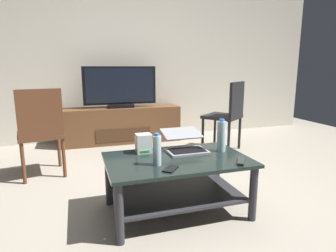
# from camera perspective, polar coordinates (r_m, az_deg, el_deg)

# --- Properties ---
(ground_plane) EXTENTS (7.68, 7.68, 0.00)m
(ground_plane) POSITION_cam_1_polar(r_m,az_deg,el_deg) (2.63, 3.36, -14.11)
(ground_plane) COLOR #9E9384
(back_wall) EXTENTS (6.40, 0.12, 2.80)m
(back_wall) POSITION_cam_1_polar(r_m,az_deg,el_deg) (4.75, -7.48, 14.67)
(back_wall) COLOR beige
(back_wall) RESTS_ON ground
(coffee_table) EXTENTS (1.09, 0.68, 0.45)m
(coffee_table) POSITION_cam_1_polar(r_m,az_deg,el_deg) (2.30, 1.80, -9.60)
(coffee_table) COLOR black
(coffee_table) RESTS_ON ground
(media_cabinet) EXTENTS (1.78, 0.42, 0.54)m
(media_cabinet) POSITION_cam_1_polar(r_m,az_deg,el_deg) (4.48, -9.18, 0.25)
(media_cabinet) COLOR brown
(media_cabinet) RESTS_ON ground
(television) EXTENTS (1.08, 0.20, 0.61)m
(television) POSITION_cam_1_polar(r_m,az_deg,el_deg) (4.38, -9.38, 7.37)
(television) COLOR black
(television) RESTS_ON media_cabinet
(dining_chair) EXTENTS (0.62, 0.62, 0.94)m
(dining_chair) POSITION_cam_1_polar(r_m,az_deg,el_deg) (4.01, 11.68, 2.66)
(dining_chair) COLOR black
(dining_chair) RESTS_ON ground
(side_chair) EXTENTS (0.51, 0.51, 0.93)m
(side_chair) POSITION_cam_1_polar(r_m,az_deg,el_deg) (3.23, -23.72, -0.57)
(side_chair) COLOR #59331E
(side_chair) RESTS_ON ground
(laptop) EXTENTS (0.33, 0.37, 0.16)m
(laptop) POSITION_cam_1_polar(r_m,az_deg,el_deg) (2.44, 3.30, -3.50)
(laptop) COLOR gray
(laptop) RESTS_ON coffee_table
(router_box) EXTENTS (0.12, 0.11, 0.16)m
(router_box) POSITION_cam_1_polar(r_m,az_deg,el_deg) (2.39, -4.82, -3.40)
(router_box) COLOR white
(router_box) RESTS_ON coffee_table
(water_bottle_near) EXTENTS (0.06, 0.06, 0.23)m
(water_bottle_near) POSITION_cam_1_polar(r_m,az_deg,el_deg) (2.07, -2.17, -4.77)
(water_bottle_near) COLOR silver
(water_bottle_near) RESTS_ON coffee_table
(water_bottle_far) EXTENTS (0.07, 0.07, 0.27)m
(water_bottle_far) POSITION_cam_1_polar(r_m,az_deg,el_deg) (2.44, 10.43, -1.95)
(water_bottle_far) COLOR silver
(water_bottle_far) RESTS_ON coffee_table
(cell_phone) EXTENTS (0.14, 0.15, 0.01)m
(cell_phone) POSITION_cam_1_polar(r_m,az_deg,el_deg) (2.01, 0.51, -8.40)
(cell_phone) COLOR black
(cell_phone) RESTS_ON coffee_table
(tv_remote) EXTENTS (0.13, 0.16, 0.02)m
(tv_remote) POSITION_cam_1_polar(r_m,az_deg,el_deg) (2.21, 14.12, -6.76)
(tv_remote) COLOR #2D2D30
(tv_remote) RESTS_ON coffee_table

